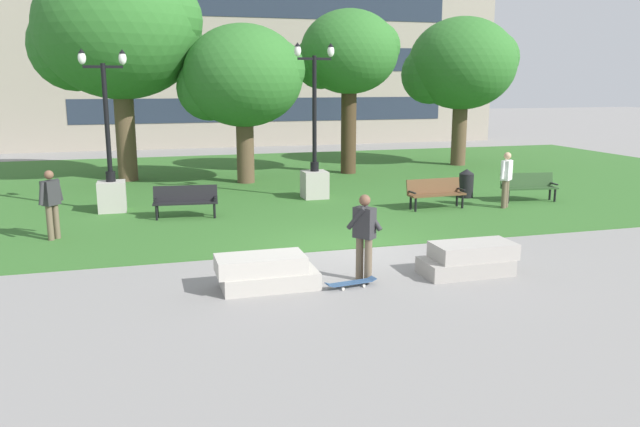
% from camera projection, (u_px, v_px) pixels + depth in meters
% --- Properties ---
extents(ground_plane, '(140.00, 140.00, 0.00)m').
position_uv_depth(ground_plane, '(349.00, 249.00, 14.48)').
color(ground_plane, gray).
extents(grass_lawn, '(40.00, 20.00, 0.02)m').
position_uv_depth(grass_lawn, '(266.00, 183.00, 23.89)').
color(grass_lawn, '#336628').
rests_on(grass_lawn, ground).
extents(concrete_block_center, '(1.90, 0.90, 0.64)m').
position_uv_depth(concrete_block_center, '(265.00, 272.00, 11.70)').
color(concrete_block_center, '#B2ADA3').
rests_on(concrete_block_center, ground).
extents(concrete_block_left, '(1.89, 0.90, 0.64)m').
position_uv_depth(concrete_block_left, '(469.00, 259.00, 12.58)').
color(concrete_block_left, '#9E9991').
rests_on(concrete_block_left, ground).
extents(person_skateboarder, '(0.65, 0.47, 1.71)m').
position_uv_depth(person_skateboarder, '(364.00, 232.00, 12.02)').
color(person_skateboarder, brown).
rests_on(person_skateboarder, ground).
extents(skateboard, '(1.04, 0.35, 0.14)m').
position_uv_depth(skateboard, '(351.00, 283.00, 11.80)').
color(skateboard, '#2D4C75').
rests_on(skateboard, ground).
extents(park_bench_near_left, '(1.85, 0.75, 0.90)m').
position_uv_depth(park_bench_near_left, '(528.00, 185.00, 20.19)').
color(park_bench_near_left, '#284723').
rests_on(park_bench_near_left, grass_lawn).
extents(park_bench_near_right, '(1.84, 0.71, 0.90)m').
position_uv_depth(park_bench_near_right, '(186.00, 199.00, 17.73)').
color(park_bench_near_right, black).
rests_on(park_bench_near_right, grass_lawn).
extents(park_bench_far_left, '(1.82, 0.62, 0.90)m').
position_uv_depth(park_bench_far_left, '(435.00, 192.00, 19.01)').
color(park_bench_far_left, brown).
rests_on(park_bench_far_left, grass_lawn).
extents(lamp_post_left, '(1.32, 0.80, 5.02)m').
position_uv_depth(lamp_post_left, '(315.00, 168.00, 20.64)').
color(lamp_post_left, '#ADA89E').
rests_on(lamp_post_left, grass_lawn).
extents(lamp_post_right, '(1.32, 0.80, 4.72)m').
position_uv_depth(lamp_post_right, '(111.00, 179.00, 18.49)').
color(lamp_post_right, '#ADA89E').
rests_on(lamp_post_right, grass_lawn).
extents(tree_far_left, '(4.22, 4.02, 6.72)m').
position_uv_depth(tree_far_left, '(348.00, 54.00, 25.54)').
color(tree_far_left, '#42301E').
rests_on(tree_far_left, grass_lawn).
extents(tree_near_right, '(6.46, 6.15, 8.36)m').
position_uv_depth(tree_near_right, '(117.00, 31.00, 23.39)').
color(tree_near_right, brown).
rests_on(tree_near_right, grass_lawn).
extents(tree_far_right, '(5.10, 4.86, 6.69)m').
position_uv_depth(tree_far_right, '(461.00, 65.00, 28.25)').
color(tree_far_right, brown).
rests_on(tree_far_right, grass_lawn).
extents(tree_near_left, '(4.68, 4.46, 5.92)m').
position_uv_depth(tree_near_left, '(242.00, 78.00, 23.23)').
color(tree_near_left, brown).
rests_on(tree_near_left, grass_lawn).
extents(trash_bin, '(0.49, 0.49, 0.96)m').
position_uv_depth(trash_bin, '(466.00, 183.00, 20.83)').
color(trash_bin, black).
rests_on(trash_bin, grass_lawn).
extents(person_bystander_near_lawn, '(0.53, 0.72, 1.71)m').
position_uv_depth(person_bystander_near_lawn, '(51.00, 201.00, 15.15)').
color(person_bystander_near_lawn, brown).
rests_on(person_bystander_near_lawn, grass_lawn).
extents(person_bystander_far_lawn, '(0.62, 0.44, 1.71)m').
position_uv_depth(person_bystander_far_lawn, '(506.00, 177.00, 19.02)').
color(person_bystander_far_lawn, brown).
rests_on(person_bystander_far_lawn, grass_lawn).
extents(building_facade_distant, '(30.04, 1.03, 13.10)m').
position_uv_depth(building_facade_distant, '(265.00, 35.00, 36.96)').
color(building_facade_distant, gray).
rests_on(building_facade_distant, ground).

